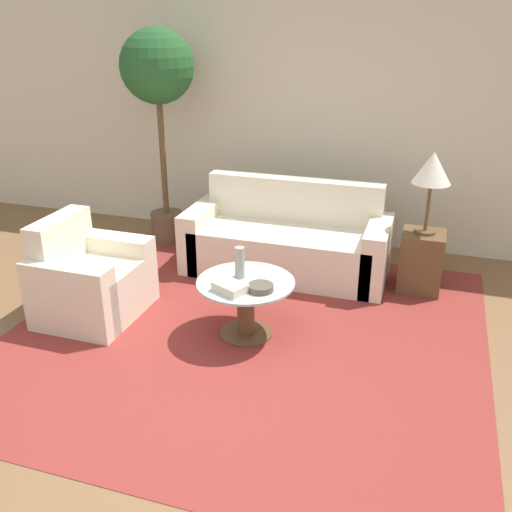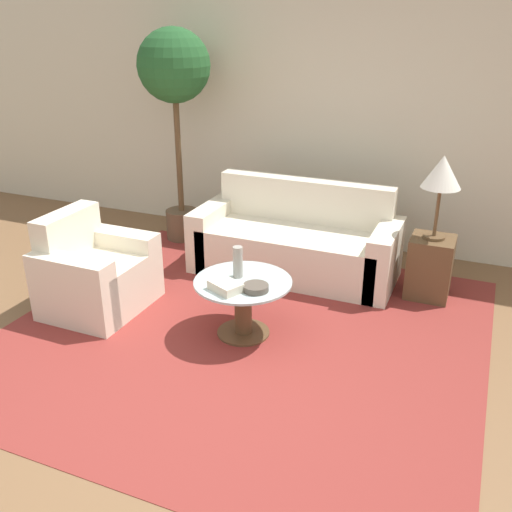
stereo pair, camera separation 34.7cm
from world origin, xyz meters
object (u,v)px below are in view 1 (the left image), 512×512
(vase, at_px, (240,263))
(table_lamp, at_px, (432,170))
(potted_plant, at_px, (158,83))
(coffee_table, at_px, (246,300))
(bowl, at_px, (261,288))
(book_stack, at_px, (230,287))
(sofa_main, at_px, (288,242))
(armchair, at_px, (88,282))

(vase, bearing_deg, table_lamp, 42.40)
(table_lamp, relative_size, potted_plant, 0.33)
(coffee_table, distance_m, bowl, 0.26)
(coffee_table, distance_m, book_stack, 0.28)
(sofa_main, relative_size, vase, 7.75)
(armchair, distance_m, table_lamp, 2.94)
(sofa_main, xyz_separation_m, book_stack, (-0.04, -1.46, 0.20))
(table_lamp, xyz_separation_m, potted_plant, (-2.64, 0.37, 0.56))
(armchair, height_order, bowl, armchair)
(potted_plant, xyz_separation_m, bowl, (1.58, -1.70, -1.17))
(coffee_table, distance_m, vase, 0.29)
(bowl, bearing_deg, table_lamp, 51.34)
(coffee_table, height_order, bowl, bowl)
(coffee_table, relative_size, book_stack, 2.68)
(armchair, xyz_separation_m, vase, (1.26, 0.11, 0.29))
(potted_plant, relative_size, bowl, 11.72)
(bowl, bearing_deg, book_stack, -157.86)
(table_lamp, xyz_separation_m, vase, (-1.27, -1.16, -0.51))
(potted_plant, distance_m, book_stack, 2.53)
(bowl, bearing_deg, potted_plant, 132.92)
(coffee_table, relative_size, table_lamp, 1.04)
(armchair, xyz_separation_m, coffee_table, (1.32, 0.07, 0.01))
(sofa_main, xyz_separation_m, vase, (-0.05, -1.21, 0.29))
(vase, bearing_deg, bowl, -37.27)
(sofa_main, height_order, table_lamp, table_lamp)
(table_lamp, bearing_deg, book_stack, -131.86)
(book_stack, bearing_deg, vase, 118.50)
(armchair, xyz_separation_m, book_stack, (1.27, -0.13, 0.20))
(potted_plant, height_order, book_stack, potted_plant)
(potted_plant, bearing_deg, armchair, -86.27)
(table_lamp, bearing_deg, bowl, -128.66)
(armchair, relative_size, bowl, 4.55)
(armchair, bearing_deg, book_stack, -95.34)
(bowl, bearing_deg, armchair, 178.15)
(potted_plant, bearing_deg, coffee_table, -47.99)
(sofa_main, distance_m, vase, 1.25)
(sofa_main, bearing_deg, bowl, -83.28)
(sofa_main, height_order, bowl, sofa_main)
(sofa_main, bearing_deg, vase, -92.41)
(bowl, bearing_deg, vase, 142.73)
(book_stack, bearing_deg, bowl, 47.45)
(armchair, distance_m, bowl, 1.48)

